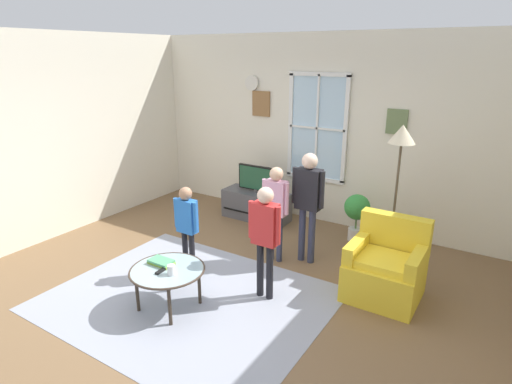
# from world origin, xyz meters

# --- Properties ---
(ground_plane) EXTENTS (6.46, 5.84, 0.02)m
(ground_plane) POSITION_xyz_m (0.00, 0.00, -0.01)
(ground_plane) COLOR brown
(back_wall) EXTENTS (5.86, 0.17, 2.86)m
(back_wall) POSITION_xyz_m (-0.00, 2.68, 1.43)
(back_wall) COLOR silver
(back_wall) RESTS_ON ground_plane
(side_wall_left) EXTENTS (0.12, 5.24, 2.86)m
(side_wall_left) POSITION_xyz_m (-2.99, 0.00, 1.43)
(side_wall_left) COLOR silver
(side_wall_left) RESTS_ON ground_plane
(area_rug) EXTENTS (2.92, 2.33, 0.01)m
(area_rug) POSITION_xyz_m (-0.18, -0.29, 0.00)
(area_rug) COLOR #999EAD
(area_rug) RESTS_ON ground_plane
(tv_stand) EXTENTS (1.09, 0.44, 0.46)m
(tv_stand) POSITION_xyz_m (-0.82, 2.12, 0.23)
(tv_stand) COLOR #4C4C51
(tv_stand) RESTS_ON ground_plane
(television) EXTENTS (0.63, 0.08, 0.43)m
(television) POSITION_xyz_m (-0.82, 2.11, 0.68)
(television) COLOR #4C4C4C
(television) RESTS_ON tv_stand
(armchair) EXTENTS (0.76, 0.74, 0.87)m
(armchair) POSITION_xyz_m (1.60, 0.94, 0.33)
(armchair) COLOR yellow
(armchair) RESTS_ON ground_plane
(coffee_table) EXTENTS (0.78, 0.78, 0.45)m
(coffee_table) POSITION_xyz_m (-0.25, -0.51, 0.42)
(coffee_table) COLOR #99B2B7
(coffee_table) RESTS_ON ground_plane
(book_stack) EXTENTS (0.28, 0.16, 0.05)m
(book_stack) POSITION_xyz_m (-0.38, -0.46, 0.47)
(book_stack) COLOR #88B23A
(book_stack) RESTS_ON coffee_table
(cup) EXTENTS (0.08, 0.08, 0.10)m
(cup) POSITION_xyz_m (-0.14, -0.56, 0.50)
(cup) COLOR white
(cup) RESTS_ON coffee_table
(remote_near_books) EXTENTS (0.05, 0.14, 0.02)m
(remote_near_books) POSITION_xyz_m (-0.27, -0.58, 0.46)
(remote_near_books) COLOR black
(remote_near_books) RESTS_ON coffee_table
(person_black_shirt) EXTENTS (0.43, 0.20, 1.43)m
(person_black_shirt) POSITION_xyz_m (0.51, 1.21, 0.90)
(person_black_shirt) COLOR #333851
(person_black_shirt) RESTS_ON ground_plane
(person_pink_shirt) EXTENTS (0.38, 0.17, 1.25)m
(person_pink_shirt) POSITION_xyz_m (0.16, 1.03, 0.78)
(person_pink_shirt) COLOR #333851
(person_pink_shirt) RESTS_ON ground_plane
(person_red_shirt) EXTENTS (0.38, 0.17, 1.27)m
(person_red_shirt) POSITION_xyz_m (0.50, 0.20, 0.80)
(person_red_shirt) COLOR black
(person_red_shirt) RESTS_ON ground_plane
(person_blue_shirt) EXTENTS (0.34, 0.15, 1.12)m
(person_blue_shirt) POSITION_xyz_m (-0.53, 0.14, 0.70)
(person_blue_shirt) COLOR black
(person_blue_shirt) RESTS_ON ground_plane
(potted_plant_by_window) EXTENTS (0.36, 0.36, 0.69)m
(potted_plant_by_window) POSITION_xyz_m (0.82, 2.17, 0.45)
(potted_plant_by_window) COLOR silver
(potted_plant_by_window) RESTS_ON ground_plane
(floor_lamp) EXTENTS (0.32, 0.32, 1.78)m
(floor_lamp) POSITION_xyz_m (1.43, 1.74, 1.49)
(floor_lamp) COLOR black
(floor_lamp) RESTS_ON ground_plane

